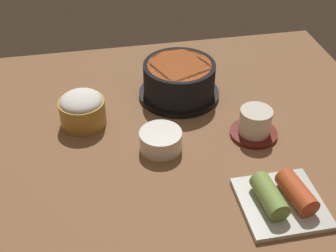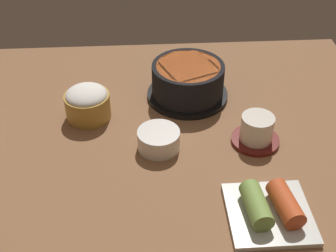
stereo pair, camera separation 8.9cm
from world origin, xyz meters
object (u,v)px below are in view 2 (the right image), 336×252
at_px(stone_pot, 188,81).
at_px(tea_cup_with_saucer, 256,131).
at_px(rice_bowl, 87,102).
at_px(banchan_cup_center, 160,139).
at_px(kimchi_plate, 270,209).

height_order(stone_pot, tea_cup_with_saucer, stone_pot).
distance_m(rice_bowl, tea_cup_with_saucer, 0.35).
bearing_deg(stone_pot, banchan_cup_center, -111.88).
xyz_separation_m(stone_pot, banchan_cup_center, (-0.07, -0.17, -0.02)).
relative_size(banchan_cup_center, kimchi_plate, 0.60).
distance_m(rice_bowl, banchan_cup_center, 0.19).
height_order(rice_bowl, banchan_cup_center, rice_bowl).
bearing_deg(stone_pot, kimchi_plate, -74.28).
bearing_deg(stone_pot, rice_bowl, -164.06).
relative_size(tea_cup_with_saucer, banchan_cup_center, 1.16).
distance_m(tea_cup_with_saucer, kimchi_plate, 0.19).
height_order(stone_pot, rice_bowl, stone_pot).
xyz_separation_m(tea_cup_with_saucer, kimchi_plate, (-0.02, -0.19, -0.01)).
bearing_deg(tea_cup_with_saucer, kimchi_plate, -95.54).
bearing_deg(kimchi_plate, banchan_cup_center, 132.68).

